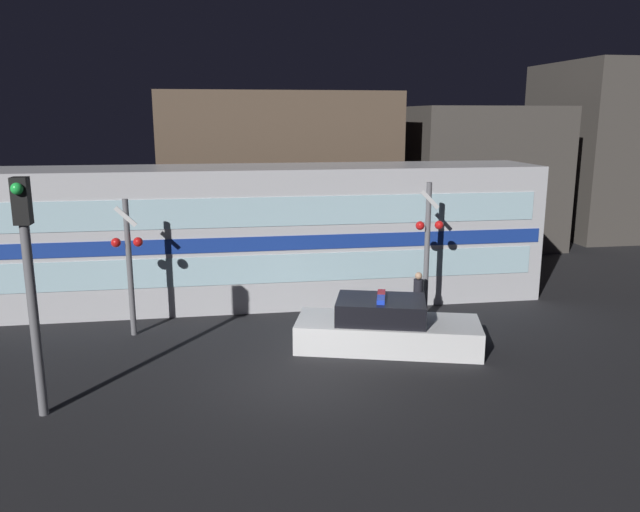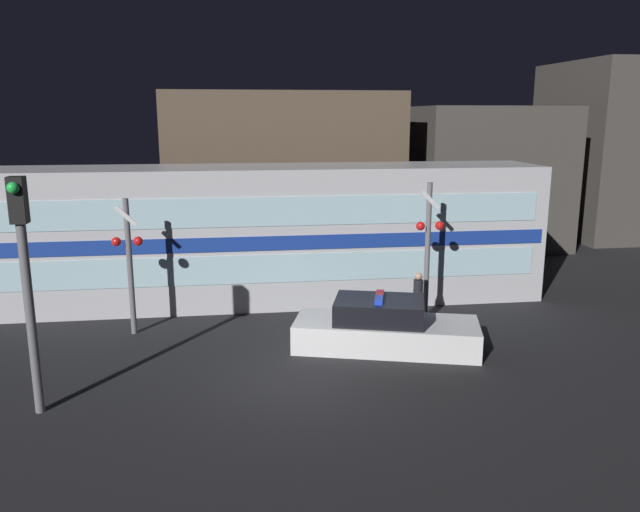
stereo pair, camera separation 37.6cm
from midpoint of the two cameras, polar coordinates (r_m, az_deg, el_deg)
name	(u,v)px [view 2 (the right image)]	position (r m, az deg, el deg)	size (l,w,h in m)	color
ground_plane	(302,380)	(14.66, -0.93, -11.25)	(120.00, 120.00, 0.00)	black
train	(267,234)	(20.28, -4.34, 1.99)	(17.76, 2.97, 4.39)	silver
police_car	(384,329)	(16.45, 6.55, -6.61)	(5.04, 2.99, 1.44)	silver
pedestrian	(418,299)	(18.14, 9.52, -3.91)	(0.27, 0.27, 1.60)	black
crossing_signal_near	(428,245)	(18.46, 10.43, 1.02)	(0.83, 0.36, 4.09)	slate
crossing_signal_far	(129,260)	(17.67, -16.47, -0.32)	(0.83, 0.36, 3.80)	slate
traffic_light_corner	(26,273)	(13.40, -24.60, -1.44)	(0.30, 0.46, 4.83)	slate
building_left	(282,174)	(27.57, -3.13, 7.48)	(9.64, 6.37, 6.91)	brown
building_center	(489,178)	(29.61, 15.52, 6.88)	(6.61, 4.29, 6.36)	#47423D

